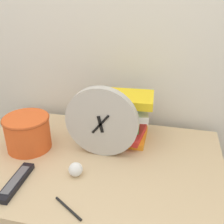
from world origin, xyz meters
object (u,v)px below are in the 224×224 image
object	(u,v)px
tv_remote	(16,182)
pen	(68,208)
desk_clock	(102,122)
crumpled_paper_ball	(76,169)
book_stack	(122,117)
basket	(28,131)

from	to	relation	value
tv_remote	pen	distance (m)	0.23
desk_clock	crumpled_paper_ball	xyz separation A→B (m)	(-0.06, -0.16, -0.12)
book_stack	crumpled_paper_ball	xyz separation A→B (m)	(-0.11, -0.30, -0.08)
crumpled_paper_ball	pen	bearing A→B (deg)	-78.20
book_stack	basket	bearing A→B (deg)	-155.66
tv_remote	crumpled_paper_ball	world-z (taller)	crumpled_paper_ball
basket	pen	distance (m)	0.42
basket	book_stack	bearing A→B (deg)	24.34
desk_clock	pen	distance (m)	0.35
pen	basket	bearing A→B (deg)	135.26
basket	pen	size ratio (longest dim) A/B	1.69
tv_remote	crumpled_paper_ball	distance (m)	0.21
desk_clock	crumpled_paper_ball	distance (m)	0.21
basket	tv_remote	distance (m)	0.24
desk_clock	basket	bearing A→B (deg)	-175.21
tv_remote	crumpled_paper_ball	xyz separation A→B (m)	(0.19, 0.09, 0.02)
book_stack	pen	world-z (taller)	book_stack
basket	pen	bearing A→B (deg)	-44.74
desk_clock	crumpled_paper_ball	world-z (taller)	desk_clock
book_stack	pen	size ratio (longest dim) A/B	2.21
crumpled_paper_ball	book_stack	bearing A→B (deg)	69.33
desk_clock	basket	xyz separation A→B (m)	(-0.32, -0.03, -0.07)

